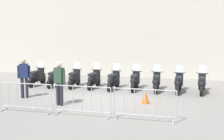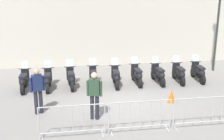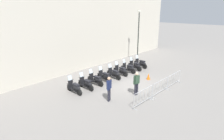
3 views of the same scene
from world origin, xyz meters
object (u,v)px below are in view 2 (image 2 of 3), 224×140
at_px(motorcycle_7, 179,74).
at_px(barrier_segment_1, 140,117).
at_px(motorcycle_3, 93,77).
at_px(motorcycle_4, 116,77).
at_px(motorcycle_1, 48,80).
at_px(motorcycle_0, 24,81).
at_px(motorcycle_6, 159,74).
at_px(officer_near_row_end, 37,89).
at_px(traffic_cone, 172,96).
at_px(motorcycle_8, 199,72).
at_px(barrier_segment_2, 203,112).
at_px(motorcycle_5, 137,75).
at_px(officer_mid_plaza, 94,93).
at_px(motorcycle_2, 71,78).
at_px(barrier_segment_0, 72,121).
at_px(street_lamp, 219,9).

distance_m(motorcycle_7, barrier_segment_1, 5.60).
height_order(motorcycle_3, motorcycle_4, same).
bearing_deg(motorcycle_3, motorcycle_1, 173.72).
bearing_deg(motorcycle_0, motorcycle_1, -11.11).
relative_size(motorcycle_6, officer_near_row_end, 1.00).
xyz_separation_m(motorcycle_3, traffic_cone, (2.53, -2.89, -0.18)).
distance_m(motorcycle_1, motorcycle_8, 7.37).
relative_size(barrier_segment_1, barrier_segment_2, 1.00).
distance_m(motorcycle_0, motorcycle_5, 5.27).
relative_size(motorcycle_5, traffic_cone, 3.13).
height_order(motorcycle_1, officer_mid_plaza, officer_mid_plaza).
bearing_deg(motorcycle_6, motorcycle_8, -7.51).
height_order(motorcycle_7, traffic_cone, motorcycle_7).
bearing_deg(barrier_segment_1, motorcycle_2, 105.21).
xyz_separation_m(motorcycle_4, motorcycle_7, (3.13, -0.44, 0.00)).
relative_size(barrier_segment_0, officer_mid_plaza, 1.18).
distance_m(motorcycle_0, motorcycle_3, 3.16).
xyz_separation_m(motorcycle_5, traffic_cone, (0.44, -2.56, -0.18)).
xyz_separation_m(motorcycle_5, barrier_segment_0, (-3.90, -4.13, 0.07)).
distance_m(motorcycle_5, street_lamp, 5.92).
bearing_deg(motorcycle_5, motorcycle_4, 177.37).
height_order(motorcycle_8, officer_mid_plaza, officer_mid_plaza).
height_order(motorcycle_1, motorcycle_3, same).
xyz_separation_m(motorcycle_5, motorcycle_6, (1.04, -0.22, 0.00)).
bearing_deg(motorcycle_1, traffic_cone, -33.98).
bearing_deg(barrier_segment_2, motorcycle_8, 57.27).
bearing_deg(traffic_cone, motorcycle_5, 99.85).
bearing_deg(motorcycle_3, barrier_segment_0, -112.19).
height_order(motorcycle_6, barrier_segment_0, motorcycle_6).
bearing_deg(motorcycle_8, motorcycle_7, 174.40).
bearing_deg(motorcycle_2, street_lamp, 2.99).
xyz_separation_m(motorcycle_2, motorcycle_4, (2.06, -0.42, 0.00)).
bearing_deg(motorcycle_3, barrier_segment_1, -86.35).
bearing_deg(motorcycle_4, officer_near_row_end, -150.98).
bearing_deg(barrier_segment_2, motorcycle_6, 81.45).
xyz_separation_m(motorcycle_0, motorcycle_1, (1.04, -0.20, 0.00)).
bearing_deg(motorcycle_8, officer_mid_plaza, -156.67).
xyz_separation_m(barrier_segment_2, traffic_cone, (0.10, 2.25, -0.25)).
height_order(motorcycle_0, traffic_cone, motorcycle_0).
relative_size(motorcycle_4, motorcycle_8, 1.00).
relative_size(barrier_segment_2, officer_near_row_end, 1.18).
xyz_separation_m(barrier_segment_1, officer_mid_plaza, (-1.14, 1.37, 0.46)).
bearing_deg(motorcycle_1, barrier_segment_2, -49.85).
bearing_deg(motorcycle_0, motorcycle_2, -7.96).
xyz_separation_m(motorcycle_5, motorcycle_7, (2.07, -0.39, 0.00)).
xyz_separation_m(barrier_segment_1, barrier_segment_2, (2.13, -0.34, 0.00)).
bearing_deg(barrier_segment_2, officer_near_row_end, 151.37).
height_order(motorcycle_4, motorcycle_6, same).
height_order(motorcycle_5, motorcycle_7, same).
relative_size(motorcycle_3, motorcycle_8, 1.00).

